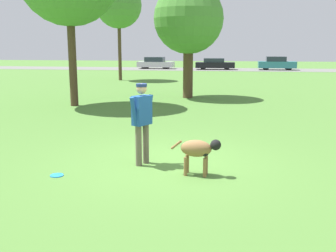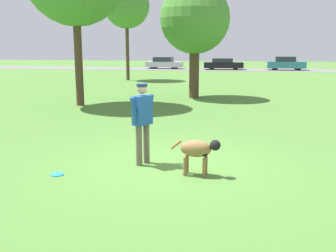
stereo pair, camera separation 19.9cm
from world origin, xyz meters
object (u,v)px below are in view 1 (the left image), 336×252
frisbee (57,175)px  tree_far_left (119,5)px  tree_mid_center (189,19)px  parked_car_black (215,64)px  person (142,117)px  parked_car_teal (277,63)px  parked_car_silver (156,63)px  dog (199,150)px

frisbee → tree_far_left: bearing=102.3°
tree_mid_center → parked_car_black: bearing=88.9°
frisbee → tree_far_left: size_ratio=0.04×
person → tree_mid_center: (-0.18, 11.15, 2.68)m
parked_car_teal → tree_mid_center: bearing=-104.9°
tree_far_left → parked_car_silver: tree_far_left is taller
parked_car_silver → parked_car_teal: size_ratio=1.04×
frisbee → parked_car_silver: 37.10m
parked_car_teal → parked_car_black: bearing=-176.6°
person → tree_mid_center: tree_mid_center is taller
person → parked_car_black: 35.12m
parked_car_silver → parked_car_teal: 13.10m
tree_far_left → parked_car_teal: tree_far_left is taller
parked_car_black → parked_car_teal: 6.50m
parked_car_black → frisbee: bearing=-94.6°
dog → parked_car_teal: 36.34m
parked_car_black → parked_car_teal: parked_car_teal is taller
person → tree_far_left: 21.78m
parked_car_black → parked_car_silver: bearing=172.5°
frisbee → tree_mid_center: bearing=83.9°
person → dog: (1.23, -0.54, -0.51)m
dog → parked_car_teal: size_ratio=0.25×
tree_mid_center → parked_car_black: 24.17m
dog → tree_mid_center: bearing=101.2°
parked_car_black → parked_car_teal: size_ratio=1.07×
tree_far_left → parked_car_teal: (12.91, 14.93, -4.63)m
parked_car_teal → dog: bearing=-97.6°
frisbee → parked_car_black: bearing=87.2°
tree_mid_center → parked_car_teal: 25.38m
tree_far_left → person: bearing=-73.3°
dog → parked_car_black: (-0.95, 35.66, 0.09)m
tree_far_left → dog: bearing=-70.6°
parked_car_black → person: bearing=-92.3°
person → dog: person is taller
parked_car_silver → frisbee: bearing=-79.7°
person → parked_car_silver: bearing=39.3°
tree_mid_center → parked_car_black: tree_mid_center is taller
tree_far_left → tree_mid_center: bearing=-57.3°
parked_car_silver → parked_car_teal: parked_car_teal is taller
frisbee → parked_car_teal: parked_car_teal is taller
tree_mid_center → person: bearing=-89.1°
person → parked_car_black: bearing=28.8°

